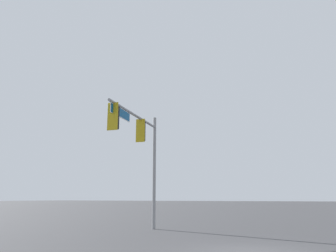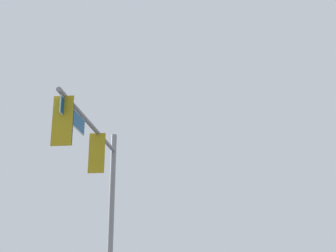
{
  "view_description": "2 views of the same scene",
  "coord_description": "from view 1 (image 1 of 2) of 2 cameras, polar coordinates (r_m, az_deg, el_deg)",
  "views": [
    {
      "loc": [
        11.2,
        2.27,
        1.76
      ],
      "look_at": [
        -3.27,
        -4.81,
        5.33
      ],
      "focal_mm": 35.0,
      "sensor_mm": 36.0,
      "label": 1
    },
    {
      "loc": [
        9.27,
        -0.99,
        1.86
      ],
      "look_at": [
        -4.64,
        -4.72,
        6.33
      ],
      "focal_mm": 50.0,
      "sensor_mm": 36.0,
      "label": 2
    }
  ],
  "objects": [
    {
      "name": "signal_pole_near",
      "position": [
        17.98,
        -5.0,
        -2.62
      ],
      "size": [
        6.16,
        1.22,
        6.71
      ],
      "color": "gray",
      "rests_on": "ground_plane"
    }
  ]
}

